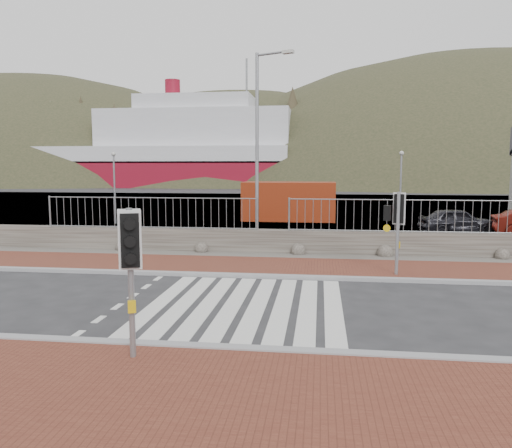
# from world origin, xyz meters

# --- Properties ---
(ground) EXTENTS (220.00, 220.00, 0.00)m
(ground) POSITION_xyz_m (0.00, 0.00, 0.00)
(ground) COLOR #28282B
(ground) RESTS_ON ground
(sidewalk_near) EXTENTS (40.00, 4.00, 0.08)m
(sidewalk_near) POSITION_xyz_m (0.00, -5.00, 0.04)
(sidewalk_near) COLOR brown
(sidewalk_near) RESTS_ON ground
(sidewalk_far) EXTENTS (40.00, 3.00, 0.08)m
(sidewalk_far) POSITION_xyz_m (0.00, 4.50, 0.04)
(sidewalk_far) COLOR brown
(sidewalk_far) RESTS_ON ground
(kerb_near) EXTENTS (40.00, 0.25, 0.12)m
(kerb_near) POSITION_xyz_m (0.00, -3.00, 0.05)
(kerb_near) COLOR gray
(kerb_near) RESTS_ON ground
(kerb_far) EXTENTS (40.00, 0.25, 0.12)m
(kerb_far) POSITION_xyz_m (0.00, 3.00, 0.05)
(kerb_far) COLOR gray
(kerb_far) RESTS_ON ground
(zebra_crossing) EXTENTS (4.62, 5.60, 0.01)m
(zebra_crossing) POSITION_xyz_m (-0.00, 0.00, 0.01)
(zebra_crossing) COLOR silver
(zebra_crossing) RESTS_ON ground
(gravel_strip) EXTENTS (40.00, 1.50, 0.06)m
(gravel_strip) POSITION_xyz_m (0.00, 6.50, 0.03)
(gravel_strip) COLOR #59544C
(gravel_strip) RESTS_ON ground
(stone_wall) EXTENTS (40.00, 0.60, 0.90)m
(stone_wall) POSITION_xyz_m (0.00, 7.30, 0.45)
(stone_wall) COLOR #47413A
(stone_wall) RESTS_ON ground
(railing) EXTENTS (18.07, 0.07, 1.22)m
(railing) POSITION_xyz_m (0.00, 7.15, 1.82)
(railing) COLOR gray
(railing) RESTS_ON stone_wall
(quay) EXTENTS (120.00, 40.00, 0.50)m
(quay) POSITION_xyz_m (0.00, 27.90, 0.00)
(quay) COLOR #4C4C4F
(quay) RESTS_ON ground
(water) EXTENTS (220.00, 50.00, 0.05)m
(water) POSITION_xyz_m (0.00, 62.90, 0.00)
(water) COLOR #3F4C54
(water) RESTS_ON ground
(ferry) EXTENTS (50.00, 16.00, 20.00)m
(ferry) POSITION_xyz_m (-24.65, 67.90, 5.36)
(ferry) COLOR maroon
(ferry) RESTS_ON ground
(hills_backdrop) EXTENTS (254.00, 90.00, 100.00)m
(hills_backdrop) POSITION_xyz_m (6.74, 87.90, -23.05)
(hills_backdrop) COLOR #2B301C
(hills_backdrop) RESTS_ON ground
(traffic_signal_near) EXTENTS (0.44, 0.35, 2.64)m
(traffic_signal_near) POSITION_xyz_m (-1.40, -3.63, 1.90)
(traffic_signal_near) COLOR gray
(traffic_signal_near) RESTS_ON ground
(traffic_signal_far) EXTENTS (0.63, 0.37, 2.57)m
(traffic_signal_far) POSITION_xyz_m (4.03, 3.68, 1.86)
(traffic_signal_far) COLOR gray
(traffic_signal_far) RESTS_ON ground
(streetlight) EXTENTS (1.54, 0.78, 7.66)m
(streetlight) POSITION_xyz_m (-0.62, 8.05, 4.31)
(streetlight) COLOR gray
(streetlight) RESTS_ON ground
(shipping_container) EXTENTS (5.66, 2.42, 2.34)m
(shipping_container) POSITION_xyz_m (-0.15, 19.04, 1.17)
(shipping_container) COLOR maroon
(shipping_container) RESTS_ON ground
(car_a) EXTENTS (3.86, 2.01, 1.25)m
(car_a) POSITION_xyz_m (8.51, 14.10, 0.63)
(car_a) COLOR black
(car_a) RESTS_ON ground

